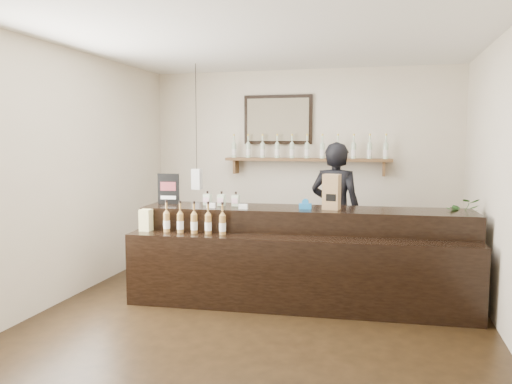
{
  "coord_description": "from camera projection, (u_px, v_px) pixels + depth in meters",
  "views": [
    {
      "loc": [
        1.16,
        -4.79,
        1.79
      ],
      "look_at": [
        -0.24,
        0.7,
        1.19
      ],
      "focal_mm": 35.0,
      "sensor_mm": 36.0,
      "label": 1
    }
  ],
  "objects": [
    {
      "name": "ground",
      "position": [
        261.0,
        315.0,
        5.09
      ],
      "size": [
        5.0,
        5.0,
        0.0
      ],
      "primitive_type": "plane",
      "color": "black",
      "rests_on": "ground"
    },
    {
      "name": "room_shell",
      "position": [
        262.0,
        148.0,
        4.91
      ],
      "size": [
        5.0,
        5.0,
        5.0
      ],
      "color": "beige",
      "rests_on": "ground"
    },
    {
      "name": "back_wall_decor",
      "position": [
        290.0,
        142.0,
        7.24
      ],
      "size": [
        2.66,
        0.96,
        1.69
      ],
      "color": "brown",
      "rests_on": "ground"
    },
    {
      "name": "counter",
      "position": [
        302.0,
        258.0,
        5.51
      ],
      "size": [
        3.69,
        1.17,
        1.19
      ],
      "color": "black",
      "rests_on": "ground"
    },
    {
      "name": "promo_sign",
      "position": [
        168.0,
        189.0,
        5.93
      ],
      "size": [
        0.26,
        0.05,
        0.36
      ],
      "color": "black",
      "rests_on": "counter"
    },
    {
      "name": "paper_bag",
      "position": [
        332.0,
        192.0,
        5.45
      ],
      "size": [
        0.2,
        0.16,
        0.39
      ],
      "color": "olive",
      "rests_on": "counter"
    },
    {
      "name": "tape_dispenser",
      "position": [
        305.0,
        205.0,
        5.51
      ],
      "size": [
        0.14,
        0.06,
        0.11
      ],
      "color": "blue",
      "rests_on": "counter"
    },
    {
      "name": "side_cabinet",
      "position": [
        458.0,
        268.0,
        5.54
      ],
      "size": [
        0.44,
        0.56,
        0.74
      ],
      "color": "brown",
      "rests_on": "ground"
    },
    {
      "name": "potted_plant",
      "position": [
        460.0,
        216.0,
        5.48
      ],
      "size": [
        0.45,
        0.42,
        0.42
      ],
      "primitive_type": "imported",
      "rotation": [
        0.0,
        0.0,
        0.28
      ],
      "color": "#306327",
      "rests_on": "side_cabinet"
    },
    {
      "name": "shopkeeper",
      "position": [
        336.0,
        202.0,
        6.34
      ],
      "size": [
        0.8,
        0.6,
        1.99
      ],
      "primitive_type": "imported",
      "rotation": [
        0.0,
        0.0,
        2.96
      ],
      "color": "black",
      "rests_on": "ground"
    }
  ]
}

